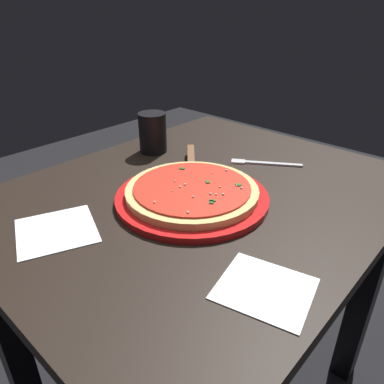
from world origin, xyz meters
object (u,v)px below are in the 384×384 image
object	(u,v)px
pizza_server	(191,163)
napkin_loose_left	(56,231)
pizza	(192,190)
cup_tall_drink	(153,133)
serving_plate	(192,197)
napkin_folded_right	(265,289)
fork	(262,163)

from	to	relation	value
pizza_server	napkin_loose_left	xyz separation A→B (m)	(0.38, 0.00, -0.02)
pizza	napkin_loose_left	world-z (taller)	pizza
cup_tall_drink	serving_plate	bearing A→B (deg)	63.33
cup_tall_drink	napkin_folded_right	size ratio (longest dim) A/B	0.81
pizza_server	napkin_folded_right	size ratio (longest dim) A/B	1.39
napkin_folded_right	napkin_loose_left	size ratio (longest dim) A/B	0.95
cup_tall_drink	pizza_server	bearing A→B (deg)	82.64
pizza_server	cup_tall_drink	xyz separation A→B (m)	(-0.02, -0.17, 0.04)
pizza_server	napkin_folded_right	xyz separation A→B (m)	(0.25, 0.38, -0.02)
cup_tall_drink	napkin_folded_right	distance (m)	0.61
napkin_loose_left	fork	xyz separation A→B (m)	(-0.53, 0.11, 0.00)
cup_tall_drink	napkin_loose_left	distance (m)	0.44
serving_plate	cup_tall_drink	xyz separation A→B (m)	(-0.14, -0.28, 0.05)
pizza	pizza_server	distance (m)	0.16
serving_plate	cup_tall_drink	bearing A→B (deg)	-116.67
pizza	fork	size ratio (longest dim) A/B	1.73
serving_plate	napkin_loose_left	xyz separation A→B (m)	(0.26, -0.11, -0.01)
serving_plate	napkin_folded_right	distance (m)	0.30
napkin_folded_right	fork	distance (m)	0.48
napkin_folded_right	pizza_server	bearing A→B (deg)	-123.20
cup_tall_drink	fork	bearing A→B (deg)	115.09
napkin_folded_right	napkin_loose_left	world-z (taller)	same
pizza_server	napkin_folded_right	distance (m)	0.45
pizza	serving_plate	bearing A→B (deg)	-72.11
napkin_loose_left	napkin_folded_right	bearing A→B (deg)	109.28
cup_tall_drink	fork	world-z (taller)	cup_tall_drink
serving_plate	pizza	distance (m)	0.02
napkin_loose_left	cup_tall_drink	bearing A→B (deg)	-157.33
pizza	napkin_folded_right	distance (m)	0.30
serving_plate	pizza	xyz separation A→B (m)	(-0.00, 0.00, 0.02)
cup_tall_drink	napkin_folded_right	xyz separation A→B (m)	(0.27, 0.54, -0.05)
serving_plate	fork	bearing A→B (deg)	178.96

